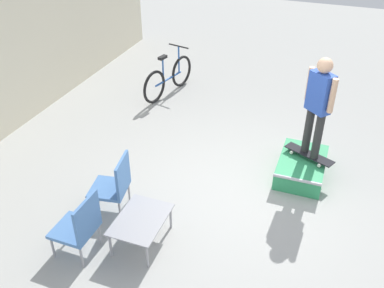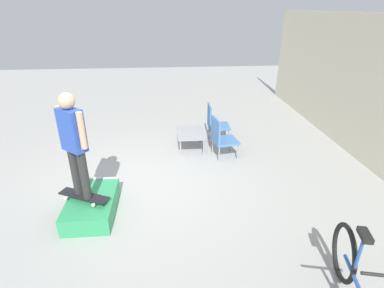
{
  "view_description": "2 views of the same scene",
  "coord_description": "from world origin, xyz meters",
  "px_view_note": "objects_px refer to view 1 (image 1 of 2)",
  "views": [
    {
      "loc": [
        -5.21,
        -1.05,
        4.34
      ],
      "look_at": [
        -0.23,
        0.81,
        0.89
      ],
      "focal_mm": 40.0,
      "sensor_mm": 36.0,
      "label": 1
    },
    {
      "loc": [
        4.98,
        0.54,
        3.12
      ],
      "look_at": [
        0.0,
        0.97,
        0.81
      ],
      "focal_mm": 28.0,
      "sensor_mm": 36.0,
      "label": 2
    }
  ],
  "objects_px": {
    "patio_chair_right": "(115,184)",
    "skate_ramp_box": "(301,167)",
    "skateboard_on_ramp": "(309,154)",
    "person_skater": "(319,101)",
    "coffee_table": "(141,221)",
    "patio_chair_left": "(80,225)",
    "bicycle": "(169,78)"
  },
  "relations": [
    {
      "from": "person_skater",
      "to": "patio_chair_left",
      "type": "bearing_deg",
      "value": 88.1
    },
    {
      "from": "skate_ramp_box",
      "to": "coffee_table",
      "type": "bearing_deg",
      "value": 141.81
    },
    {
      "from": "skate_ramp_box",
      "to": "patio_chair_left",
      "type": "relative_size",
      "value": 1.29
    },
    {
      "from": "skateboard_on_ramp",
      "to": "patio_chair_left",
      "type": "distance_m",
      "value": 3.8
    },
    {
      "from": "person_skater",
      "to": "coffee_table",
      "type": "xyz_separation_m",
      "value": [
        -2.37,
        1.9,
        -1.0
      ]
    },
    {
      "from": "patio_chair_right",
      "to": "bicycle",
      "type": "xyz_separation_m",
      "value": [
        3.9,
        0.81,
        -0.1
      ]
    },
    {
      "from": "person_skater",
      "to": "bicycle",
      "type": "bearing_deg",
      "value": 9.41
    },
    {
      "from": "skate_ramp_box",
      "to": "bicycle",
      "type": "relative_size",
      "value": 0.69
    },
    {
      "from": "patio_chair_right",
      "to": "skate_ramp_box",
      "type": "bearing_deg",
      "value": 116.73
    },
    {
      "from": "coffee_table",
      "to": "patio_chair_right",
      "type": "xyz_separation_m",
      "value": [
        0.47,
        0.64,
        0.12
      ]
    },
    {
      "from": "person_skater",
      "to": "bicycle",
      "type": "distance_m",
      "value": 4.02
    },
    {
      "from": "person_skater",
      "to": "patio_chair_right",
      "type": "distance_m",
      "value": 3.3
    },
    {
      "from": "coffee_table",
      "to": "patio_chair_left",
      "type": "bearing_deg",
      "value": 125.11
    },
    {
      "from": "coffee_table",
      "to": "bicycle",
      "type": "relative_size",
      "value": 0.5
    },
    {
      "from": "coffee_table",
      "to": "person_skater",
      "type": "bearing_deg",
      "value": -38.69
    },
    {
      "from": "person_skater",
      "to": "patio_chair_left",
      "type": "xyz_separation_m",
      "value": [
        -2.82,
        2.54,
        -0.88
      ]
    },
    {
      "from": "bicycle",
      "to": "patio_chair_right",
      "type": "bearing_deg",
      "value": -154.95
    },
    {
      "from": "skate_ramp_box",
      "to": "coffee_table",
      "type": "relative_size",
      "value": 1.37
    },
    {
      "from": "skateboard_on_ramp",
      "to": "person_skater",
      "type": "distance_m",
      "value": 0.99
    },
    {
      "from": "skate_ramp_box",
      "to": "patio_chair_right",
      "type": "relative_size",
      "value": 1.29
    },
    {
      "from": "skateboard_on_ramp",
      "to": "coffee_table",
      "type": "height_order",
      "value": "coffee_table"
    },
    {
      "from": "bicycle",
      "to": "skateboard_on_ramp",
      "type": "bearing_deg",
      "value": -107.42
    },
    {
      "from": "patio_chair_left",
      "to": "bicycle",
      "type": "distance_m",
      "value": 4.88
    },
    {
      "from": "skate_ramp_box",
      "to": "patio_chair_left",
      "type": "height_order",
      "value": "patio_chair_left"
    },
    {
      "from": "coffee_table",
      "to": "skate_ramp_box",
      "type": "bearing_deg",
      "value": -38.19
    },
    {
      "from": "patio_chair_right",
      "to": "bicycle",
      "type": "distance_m",
      "value": 3.98
    },
    {
      "from": "skateboard_on_ramp",
      "to": "person_skater",
      "type": "xyz_separation_m",
      "value": [
        0.0,
        0.0,
        0.99
      ]
    },
    {
      "from": "coffee_table",
      "to": "patio_chair_left",
      "type": "height_order",
      "value": "patio_chair_left"
    },
    {
      "from": "patio_chair_left",
      "to": "bicycle",
      "type": "height_order",
      "value": "bicycle"
    },
    {
      "from": "patio_chair_left",
      "to": "coffee_table",
      "type": "bearing_deg",
      "value": 125.89
    },
    {
      "from": "skate_ramp_box",
      "to": "person_skater",
      "type": "height_order",
      "value": "person_skater"
    },
    {
      "from": "coffee_table",
      "to": "patio_chair_right",
      "type": "height_order",
      "value": "patio_chair_right"
    }
  ]
}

